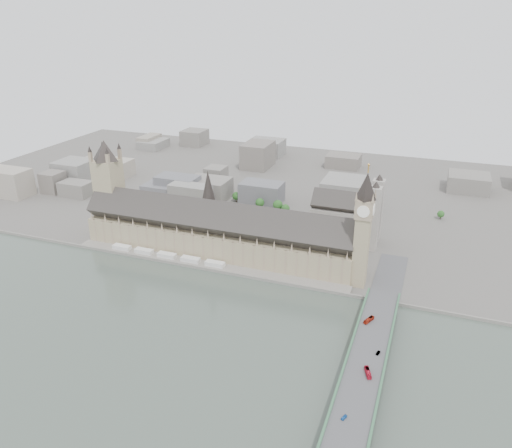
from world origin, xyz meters
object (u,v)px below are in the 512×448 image
(palace_of_westminster, at_px, (217,232))
(red_bus_north, at_px, (369,320))
(westminster_bridge, at_px, (370,351))
(victoria_tower, at_px, (109,184))
(car_silver, at_px, (378,353))
(westminster_abbey, at_px, (348,217))
(car_blue, at_px, (344,417))
(elizabeth_tower, at_px, (363,222))
(red_bus_south, at_px, (368,372))

(palace_of_westminster, distance_m, red_bus_north, 176.73)
(palace_of_westminster, relative_size, westminster_bridge, 0.82)
(victoria_tower, distance_m, westminster_bridge, 309.91)
(westminster_bridge, xyz_separation_m, car_silver, (6.21, -8.51, 5.88))
(car_silver, bearing_deg, red_bus_north, 121.73)
(westminster_abbey, bearing_deg, car_blue, -79.44)
(palace_of_westminster, bearing_deg, victoria_tower, 177.04)
(elizabeth_tower, height_order, westminster_bridge, elizabeth_tower)
(westminster_bridge, height_order, car_silver, car_silver)
(red_bus_south, bearing_deg, victoria_tower, 133.03)
(victoria_tower, height_order, red_bus_north, victoria_tower)
(red_bus_south, bearing_deg, palace_of_westminster, 119.80)
(victoria_tower, xyz_separation_m, red_bus_north, (278.91, -86.89, -43.47))
(palace_of_westminster, bearing_deg, red_bus_north, -27.19)
(red_bus_north, bearing_deg, car_silver, -47.96)
(victoria_tower, bearing_deg, red_bus_south, -26.73)
(victoria_tower, bearing_deg, westminster_bridge, -21.78)
(palace_of_westminster, height_order, westminster_bridge, palace_of_westminster)
(palace_of_westminster, distance_m, elizabeth_tower, 142.94)
(westminster_abbey, xyz_separation_m, red_bus_south, (54.10, -213.57, -13.33))
(victoria_tower, relative_size, westminster_abbey, 1.47)
(elizabeth_tower, bearing_deg, victoria_tower, 176.04)
(elizabeth_tower, distance_m, red_bus_south, 137.47)
(westminster_abbey, distance_m, car_blue, 259.38)
(red_bus_north, bearing_deg, elizabeth_tower, 129.54)
(victoria_tower, distance_m, westminster_abbey, 244.79)
(red_bus_north, distance_m, car_blue, 98.73)
(palace_of_westminster, distance_m, westminster_abbey, 134.09)
(westminster_bridge, xyz_separation_m, red_bus_north, (-5.09, 26.61, 6.61))
(elizabeth_tower, xyz_separation_m, red_bus_north, (18.91, -68.89, -46.35))
(westminster_bridge, distance_m, westminster_abbey, 190.56)
(westminster_bridge, bearing_deg, car_silver, -53.87)
(elizabeth_tower, xyz_separation_m, westminster_bridge, (24.00, -95.50, -52.96))
(red_bus_north, bearing_deg, car_blue, -64.94)
(red_bus_north, relative_size, car_blue, 2.37)
(car_blue, relative_size, car_silver, 0.98)
(victoria_tower, bearing_deg, car_blue, -33.50)
(car_silver, bearing_deg, red_bus_south, -84.17)
(elizabeth_tower, height_order, car_blue, elizabeth_tower)
(westminster_abbey, distance_m, car_silver, 199.91)
(elizabeth_tower, relative_size, victoria_tower, 1.07)
(westminster_bridge, distance_m, red_bus_south, 31.91)
(elizabeth_tower, bearing_deg, red_bus_north, -74.65)
(red_bus_south, xyz_separation_m, car_silver, (3.19, 22.56, -0.75))
(red_bus_north, bearing_deg, westminster_bridge, -54.97)
(palace_of_westminster, xyz_separation_m, car_silver, (168.21, -115.71, -11.70))
(palace_of_westminster, bearing_deg, westminster_abbey, 34.17)
(westminster_abbey, bearing_deg, westminster_bridge, -74.36)
(victoria_tower, relative_size, red_bus_north, 9.36)
(red_bus_south, bearing_deg, elizabeth_tower, 81.81)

